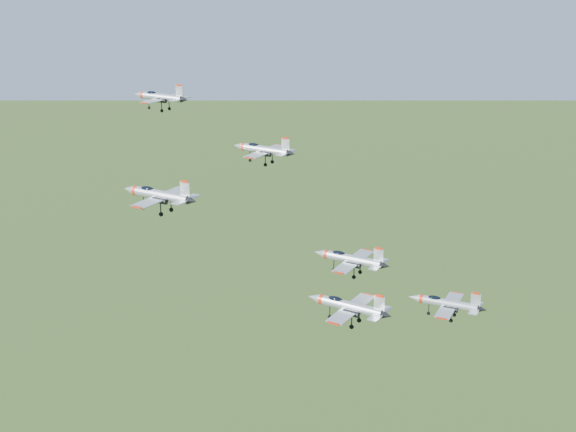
% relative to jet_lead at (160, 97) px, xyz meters
% --- Properties ---
extents(jet_lead, '(11.28, 9.48, 3.03)m').
position_rel_jet_lead_xyz_m(jet_lead, '(0.00, 0.00, 0.00)').
color(jet_lead, '#B4BBC2').
extents(jet_left_high, '(10.37, 8.73, 2.79)m').
position_rel_jet_lead_xyz_m(jet_left_high, '(23.80, -14.61, -3.76)').
color(jet_left_high, '#B4BBC2').
extents(jet_right_high, '(12.68, 10.66, 3.40)m').
position_rel_jet_lead_xyz_m(jet_right_high, '(12.03, -24.64, -8.77)').
color(jet_right_high, '#B4BBC2').
extents(jet_left_low, '(12.97, 10.89, 3.48)m').
position_rel_jet_lead_xyz_m(jet_left_low, '(34.99, -6.21, -22.34)').
color(jet_left_low, '#B4BBC2').
extents(jet_right_low, '(13.27, 11.19, 3.57)m').
position_rel_jet_lead_xyz_m(jet_right_low, '(37.87, -18.44, -24.55)').
color(jet_right_low, '#B4BBC2').
extents(jet_trail, '(11.55, 9.59, 3.09)m').
position_rel_jet_lead_xyz_m(jet_trail, '(50.77, -11.44, -25.27)').
color(jet_trail, '#B4BBC2').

